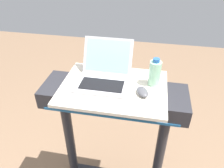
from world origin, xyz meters
name	(u,v)px	position (x,y,z in m)	size (l,w,h in m)	color
desk_board	(114,88)	(0.00, 0.70, 1.12)	(0.64, 0.48, 0.02)	beige
laptop	(104,75)	(-0.07, 0.75, 1.17)	(0.31, 0.34, 0.22)	#B7B7BC
computer_mouse	(142,92)	(0.18, 0.65, 1.14)	(0.06, 0.10, 0.03)	#4C4C51
water_bottle	(155,73)	(0.24, 0.77, 1.21)	(0.07, 0.07, 0.18)	#9EDBB2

